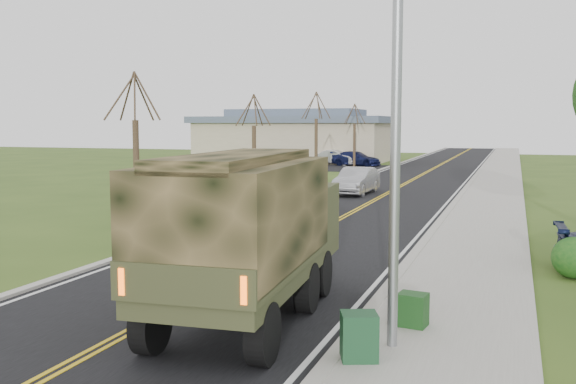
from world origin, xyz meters
The scene contains 19 objects.
ground centered at (0.00, 0.00, 0.00)m, with size 160.00×160.00×0.00m, color #334C19.
road centered at (0.00, 40.00, 0.01)m, with size 8.00×120.00×0.01m, color black.
curb_right centered at (4.15, 40.00, 0.06)m, with size 0.30×120.00×0.12m, color #9E998E.
sidewalk_right centered at (5.90, 40.00, 0.05)m, with size 3.20×120.00×0.10m, color #9E998E.
curb_left centered at (-4.15, 40.00, 0.05)m, with size 0.30×120.00×0.10m, color #9E998E.
street_light centered at (4.90, -0.50, 4.43)m, with size 1.65×0.22×8.00m.
bare_tree_a centered at (-7.00, 10.00, 2.63)m, with size 1.93×2.26×6.08m.
bare_tree_b centered at (-7.00, 22.00, 2.48)m, with size 1.83×2.14×5.73m.
bare_tree_c centered at (-7.00, 34.00, 2.78)m, with size 2.04×2.39×6.42m.
bare_tree_d centered at (-7.00, 46.00, 2.55)m, with size 1.88×2.20×5.91m.
commercial_building centered at (-15.98, 55.97, 2.69)m, with size 25.50×21.50×5.65m.
military_truck centered at (1.87, 0.35, 1.99)m, with size 2.93×7.14×3.48m.
suv_champagne centered at (-3.00, 16.48, 0.66)m, with size 2.20×4.78×1.33m, color #9D8158.
sedan_silver centered at (-1.64, 24.50, 0.77)m, with size 1.64×4.70×1.55m, color #A8A9AD.
utility_box_near centered at (4.60, -1.38, 0.50)m, with size 0.60×0.50×0.80m, color #174324.
utility_box_far centered at (5.17, 0.75, 0.43)m, with size 0.55×0.45×0.65m, color #184217.
lot_car_dark centered at (-14.98, 50.00, 0.59)m, with size 1.40×3.47×1.18m, color black.
lot_car_silver centered at (-9.58, 49.84, 0.75)m, with size 1.58×4.54×1.50m, color #B6B6BB.
lot_car_navy centered at (-7.59, 49.27, 0.71)m, with size 1.98×4.86×1.41m, color #10153D.
Camera 1 is at (6.96, -11.61, 4.05)m, focal length 40.00 mm.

